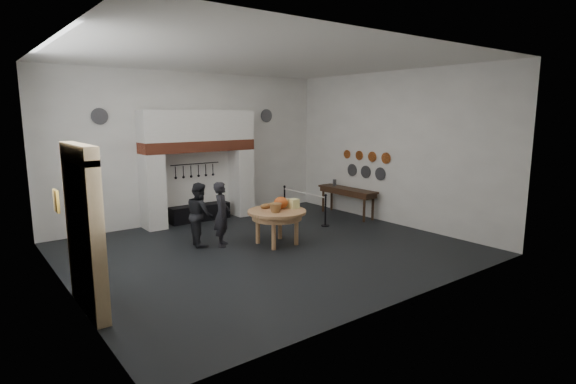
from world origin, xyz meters
TOP-DOWN VIEW (x-y plane):
  - floor at (0.00, 0.00)m, footprint 9.00×8.00m
  - ceiling at (0.00, 0.00)m, footprint 9.00×8.00m
  - wall_back at (0.00, 4.00)m, footprint 9.00×0.02m
  - wall_front at (0.00, -4.00)m, footprint 9.00×0.02m
  - wall_left at (-4.50, 0.00)m, footprint 0.02×8.00m
  - wall_right at (4.50, 0.00)m, footprint 0.02×8.00m
  - chimney_pier_left at (-1.48, 3.65)m, footprint 0.55×0.70m
  - chimney_pier_right at (1.48, 3.65)m, footprint 0.55×0.70m
  - hearth_brick_band at (0.00, 3.65)m, footprint 3.50×0.72m
  - chimney_hood at (0.00, 3.65)m, footprint 3.50×0.70m
  - iron_range at (0.00, 3.72)m, footprint 1.90×0.45m
  - utensil_rail at (0.00, 3.92)m, footprint 1.60×0.02m
  - door_recess at (-4.47, -1.00)m, footprint 0.04×1.10m
  - door_jamb_near at (-4.38, -1.70)m, footprint 0.22×0.30m
  - door_jamb_far at (-4.38, -0.30)m, footprint 0.22×0.30m
  - door_lintel at (-4.38, -1.00)m, footprint 0.22×1.70m
  - wall_plaque at (-4.45, 0.80)m, footprint 0.05×0.34m
  - work_table at (0.41, 0.21)m, footprint 1.70×1.70m
  - pumpkin at (0.61, 0.31)m, footprint 0.36×0.36m
  - cheese_block_big at (0.91, 0.16)m, footprint 0.22×0.22m
  - cheese_block_small at (0.89, 0.46)m, footprint 0.18×0.18m
  - wicker_basket at (0.26, 0.06)m, footprint 0.37×0.37m
  - bread_loaf at (0.31, 0.56)m, footprint 0.31×0.18m
  - visitor_near at (-0.76, 0.93)m, footprint 0.65×0.71m
  - visitor_far at (-1.16, 1.33)m, footprint 0.73×0.87m
  - side_table at (4.10, 1.44)m, footprint 0.55×2.20m
  - pewter_jug at (4.10, 2.04)m, footprint 0.12×0.12m
  - copper_pan_a at (4.46, 0.20)m, footprint 0.03×0.34m
  - copper_pan_b at (4.46, 0.75)m, footprint 0.03×0.32m
  - copper_pan_c at (4.46, 1.30)m, footprint 0.03×0.30m
  - copper_pan_d at (4.46, 1.85)m, footprint 0.03×0.28m
  - pewter_plate_left at (4.46, 0.40)m, footprint 0.03×0.40m
  - pewter_plate_mid at (4.46, 1.00)m, footprint 0.03×0.40m
  - pewter_plate_right at (4.46, 1.60)m, footprint 0.03×0.40m
  - pewter_plate_back_left at (-2.70, 3.96)m, footprint 0.44×0.03m
  - pewter_plate_back_right at (2.70, 3.96)m, footprint 0.44×0.03m
  - barrier_post_near at (2.62, 0.84)m, footprint 0.05×0.05m
  - barrier_post_far at (2.62, 2.84)m, footprint 0.05×0.05m
  - barrier_rope at (2.62, 1.84)m, footprint 0.04×2.00m

SIDE VIEW (x-z plane):
  - floor at x=0.00m, z-range -0.01..0.01m
  - iron_range at x=0.00m, z-range 0.00..0.50m
  - barrier_post_near at x=2.62m, z-range 0.00..0.90m
  - barrier_post_far at x=2.62m, z-range 0.00..0.90m
  - visitor_far at x=-1.16m, z-range 0.00..1.59m
  - visitor_near at x=-0.76m, z-range 0.00..1.62m
  - work_table at x=0.41m, z-range 0.80..0.88m
  - barrier_rope at x=2.62m, z-range 0.83..0.87m
  - side_table at x=4.10m, z-range 0.84..0.90m
  - bread_loaf at x=0.31m, z-range 0.87..1.01m
  - cheese_block_small at x=0.89m, z-range 0.88..1.07m
  - wicker_basket at x=0.26m, z-range 0.88..1.09m
  - cheese_block_big at x=0.91m, z-range 0.88..1.11m
  - pewter_jug at x=4.10m, z-range 0.90..1.12m
  - pumpkin at x=0.61m, z-range 0.88..1.18m
  - chimney_pier_left at x=-1.48m, z-range 0.00..2.15m
  - chimney_pier_right at x=1.48m, z-range 0.00..2.15m
  - door_recess at x=-4.47m, z-range 0.00..2.50m
  - door_jamb_near at x=-4.38m, z-range 0.00..2.60m
  - door_jamb_far at x=-4.38m, z-range 0.00..2.60m
  - pewter_plate_left at x=4.46m, z-range 1.25..1.65m
  - pewter_plate_mid at x=4.46m, z-range 1.25..1.65m
  - pewter_plate_right at x=4.46m, z-range 1.25..1.65m
  - wall_plaque at x=-4.45m, z-range 1.38..1.82m
  - utensil_rail at x=0.00m, z-range 1.74..1.76m
  - copper_pan_b at x=4.46m, z-range 1.79..2.11m
  - copper_pan_d at x=4.46m, z-range 1.81..2.09m
  - copper_pan_a at x=4.46m, z-range 1.78..2.12m
  - copper_pan_c at x=4.46m, z-range 1.80..2.10m
  - wall_back at x=0.00m, z-range 0.00..4.50m
  - wall_front at x=0.00m, z-range 0.00..4.50m
  - wall_left at x=-4.50m, z-range 0.00..4.50m
  - wall_right at x=4.50m, z-range 0.00..4.50m
  - hearth_brick_band at x=0.00m, z-range 2.15..2.47m
  - door_lintel at x=-4.38m, z-range 2.50..2.80m
  - chimney_hood at x=0.00m, z-range 2.47..3.37m
  - pewter_plate_back_left at x=-2.70m, z-range 2.98..3.42m
  - pewter_plate_back_right at x=2.70m, z-range 2.98..3.42m
  - ceiling at x=0.00m, z-range 4.49..4.51m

